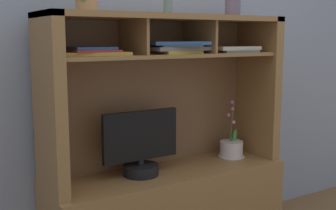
{
  "coord_description": "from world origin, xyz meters",
  "views": [
    {
      "loc": [
        -1.29,
        -2.06,
        1.3
      ],
      "look_at": [
        0.0,
        0.0,
        0.92
      ],
      "focal_mm": 46.21,
      "sensor_mm": 36.0,
      "label": 1
    }
  ],
  "objects_px": {
    "media_console": "(167,186)",
    "ceramic_vase": "(233,4)",
    "magazine_stack_left": "(92,52)",
    "magazine_stack_centre": "(233,49)",
    "potted_orchid": "(231,149)",
    "tv_monitor": "(140,148)",
    "magazine_stack_right": "(176,47)",
    "diffuser_bottle": "(168,3)"
  },
  "relations": [
    {
      "from": "potted_orchid",
      "to": "ceramic_vase",
      "type": "relative_size",
      "value": 2.51
    },
    {
      "from": "magazine_stack_centre",
      "to": "magazine_stack_right",
      "type": "bearing_deg",
      "value": 179.56
    },
    {
      "from": "media_console",
      "to": "diffuser_bottle",
      "type": "distance_m",
      "value": 1.06
    },
    {
      "from": "media_console",
      "to": "ceramic_vase",
      "type": "bearing_deg",
      "value": -0.68
    },
    {
      "from": "tv_monitor",
      "to": "ceramic_vase",
      "type": "height_order",
      "value": "ceramic_vase"
    },
    {
      "from": "tv_monitor",
      "to": "magazine_stack_right",
      "type": "relative_size",
      "value": 1.26
    },
    {
      "from": "magazine_stack_left",
      "to": "magazine_stack_right",
      "type": "height_order",
      "value": "magazine_stack_right"
    },
    {
      "from": "media_console",
      "to": "magazine_stack_left",
      "type": "xyz_separation_m",
      "value": [
        -0.45,
        -0.01,
        0.8
      ]
    },
    {
      "from": "magazine_stack_left",
      "to": "diffuser_bottle",
      "type": "xyz_separation_m",
      "value": [
        0.45,
        0.01,
        0.26
      ]
    },
    {
      "from": "magazine_stack_left",
      "to": "ceramic_vase",
      "type": "bearing_deg",
      "value": 0.47
    },
    {
      "from": "tv_monitor",
      "to": "magazine_stack_right",
      "type": "xyz_separation_m",
      "value": [
        0.21,
        -0.04,
        0.55
      ]
    },
    {
      "from": "magazine_stack_left",
      "to": "magazine_stack_centre",
      "type": "xyz_separation_m",
      "value": [
        0.89,
        -0.03,
        -0.0
      ]
    },
    {
      "from": "diffuser_bottle",
      "to": "tv_monitor",
      "type": "bearing_deg",
      "value": -179.69
    },
    {
      "from": "ceramic_vase",
      "to": "media_console",
      "type": "bearing_deg",
      "value": 179.32
    },
    {
      "from": "potted_orchid",
      "to": "diffuser_bottle",
      "type": "relative_size",
      "value": 1.18
    },
    {
      "from": "potted_orchid",
      "to": "magazine_stack_centre",
      "type": "xyz_separation_m",
      "value": [
        -0.06,
        -0.06,
        0.64
      ]
    },
    {
      "from": "media_console",
      "to": "tv_monitor",
      "type": "height_order",
      "value": "media_console"
    },
    {
      "from": "magazine_stack_centre",
      "to": "media_console",
      "type": "bearing_deg",
      "value": 174.22
    },
    {
      "from": "tv_monitor",
      "to": "diffuser_bottle",
      "type": "bearing_deg",
      "value": 0.31
    },
    {
      "from": "media_console",
      "to": "magazine_stack_centre",
      "type": "relative_size",
      "value": 4.76
    },
    {
      "from": "tv_monitor",
      "to": "ceramic_vase",
      "type": "xyz_separation_m",
      "value": [
        0.64,
        -0.0,
        0.81
      ]
    },
    {
      "from": "potted_orchid",
      "to": "ceramic_vase",
      "type": "distance_m",
      "value": 0.91
    },
    {
      "from": "tv_monitor",
      "to": "diffuser_bottle",
      "type": "height_order",
      "value": "diffuser_bottle"
    },
    {
      "from": "tv_monitor",
      "to": "magazine_stack_left",
      "type": "relative_size",
      "value": 1.22
    },
    {
      "from": "potted_orchid",
      "to": "magazine_stack_right",
      "type": "distance_m",
      "value": 0.81
    },
    {
      "from": "media_console",
      "to": "ceramic_vase",
      "type": "relative_size",
      "value": 9.67
    },
    {
      "from": "magazine_stack_centre",
      "to": "ceramic_vase",
      "type": "xyz_separation_m",
      "value": [
        0.02,
        0.04,
        0.27
      ]
    },
    {
      "from": "tv_monitor",
      "to": "potted_orchid",
      "type": "bearing_deg",
      "value": 1.62
    },
    {
      "from": "potted_orchid",
      "to": "magazine_stack_right",
      "type": "height_order",
      "value": "magazine_stack_right"
    },
    {
      "from": "potted_orchid",
      "to": "magazine_stack_left",
      "type": "distance_m",
      "value": 1.14
    },
    {
      "from": "tv_monitor",
      "to": "magazine_stack_centre",
      "type": "height_order",
      "value": "magazine_stack_centre"
    },
    {
      "from": "tv_monitor",
      "to": "ceramic_vase",
      "type": "relative_size",
      "value": 3.07
    },
    {
      "from": "media_console",
      "to": "potted_orchid",
      "type": "relative_size",
      "value": 3.86
    },
    {
      "from": "diffuser_bottle",
      "to": "potted_orchid",
      "type": "bearing_deg",
      "value": 2.09
    },
    {
      "from": "media_console",
      "to": "magazine_stack_centre",
      "type": "distance_m",
      "value": 0.91
    },
    {
      "from": "tv_monitor",
      "to": "ceramic_vase",
      "type": "bearing_deg",
      "value": -0.03
    },
    {
      "from": "tv_monitor",
      "to": "magazine_stack_left",
      "type": "height_order",
      "value": "magazine_stack_left"
    },
    {
      "from": "magazine_stack_left",
      "to": "ceramic_vase",
      "type": "relative_size",
      "value": 2.51
    },
    {
      "from": "media_console",
      "to": "diffuser_bottle",
      "type": "relative_size",
      "value": 4.53
    },
    {
      "from": "magazine_stack_left",
      "to": "magazine_stack_right",
      "type": "bearing_deg",
      "value": -3.37
    },
    {
      "from": "ceramic_vase",
      "to": "magazine_stack_right",
      "type": "bearing_deg",
      "value": -175.26
    },
    {
      "from": "media_console",
      "to": "diffuser_bottle",
      "type": "bearing_deg",
      "value": -90.0
    }
  ]
}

